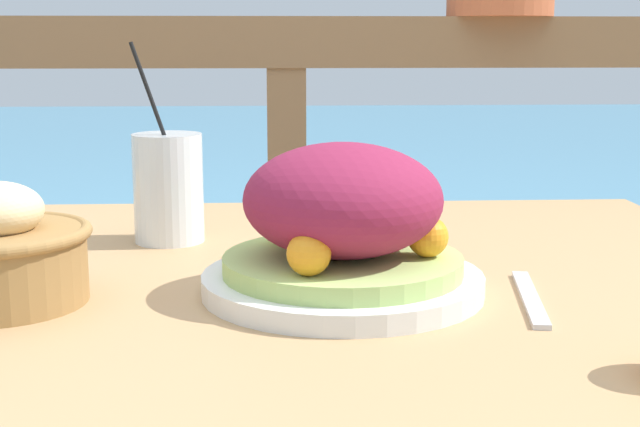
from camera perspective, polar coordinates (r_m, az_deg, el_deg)
The scene contains 6 objects.
patio_table at distance 0.95m, azimuth -1.37°, elevation -10.04°, with size 1.04×0.90×0.74m.
railing_fence at distance 1.64m, azimuth -2.15°, elevation 3.63°, with size 2.80×0.08×1.03m.
sea_backdrop at distance 4.19m, azimuth -2.64°, elevation 1.23°, with size 12.00×4.00×0.54m.
salad_plate at distance 0.86m, azimuth 1.46°, elevation -1.00°, with size 0.28×0.28×0.15m.
drink_glass at distance 1.10m, azimuth -9.68°, elevation 1.63°, with size 0.08×0.08×0.24m.
fork at distance 0.87m, azimuth 13.29°, elevation -5.28°, with size 0.05×0.18×0.00m.
Camera 1 is at (-0.02, -0.89, 0.99)m, focal length 50.00 mm.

